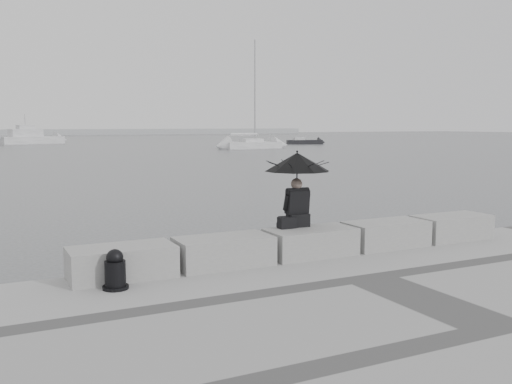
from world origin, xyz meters
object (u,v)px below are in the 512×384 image
seated_person (297,171)px  motor_cruiser (32,138)px  mooring_bollard (115,273)px  sailboat_right (252,144)px  small_motorboat (304,142)px

seated_person → motor_cruiser: (2.62, 82.08, -1.12)m
seated_person → mooring_bollard: seated_person is taller
seated_person → sailboat_right: (24.65, 52.58, -1.48)m
seated_person → sailboat_right: size_ratio=0.11×
mooring_bollard → sailboat_right: size_ratio=0.05×
mooring_bollard → small_motorboat: (42.24, 64.53, -0.43)m
seated_person → mooring_bollard: 3.85m
sailboat_right → seated_person: bearing=-117.4°
mooring_bollard → motor_cruiser: (6.14, 82.97, 0.15)m
small_motorboat → seated_person: bearing=-101.5°
sailboat_right → small_motorboat: (14.06, 11.06, -0.21)m
mooring_bollard → motor_cruiser: 83.19m
sailboat_right → small_motorboat: sailboat_right is taller
seated_person → sailboat_right: 58.09m
seated_person → mooring_bollard: (-3.53, -0.89, -1.27)m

